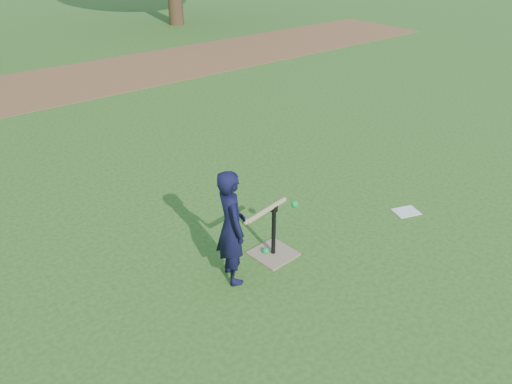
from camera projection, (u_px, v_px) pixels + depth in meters
ground at (228, 254)px, 5.45m from camera, size 80.00×80.00×0.00m
dirt_strip at (21, 91)px, 10.58m from camera, size 24.00×3.00×0.01m
child at (231, 227)px, 4.81m from camera, size 0.41×0.51×1.21m
wiffle_ball_ground at (266, 251)px, 5.43m from camera, size 0.08×0.08×0.08m
clipboard at (406, 212)px, 6.22m from camera, size 0.36×0.32×0.01m
batting_tee at (273, 246)px, 5.39m from camera, size 0.46×0.46×0.61m
swing_action at (270, 210)px, 5.07m from camera, size 0.69×0.20×0.08m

